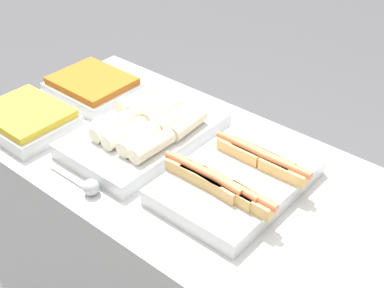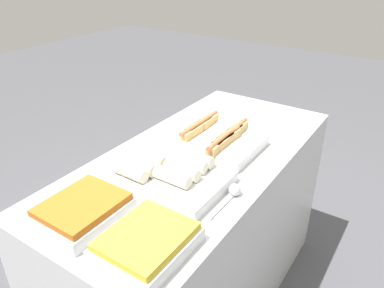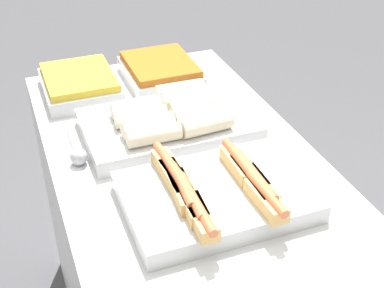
{
  "view_description": "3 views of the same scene",
  "coord_description": "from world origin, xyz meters",
  "px_view_note": "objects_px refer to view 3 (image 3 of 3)",
  "views": [
    {
      "loc": [
        0.77,
        -0.97,
        1.92
      ],
      "look_at": [
        -0.05,
        0.0,
        1.02
      ],
      "focal_mm": 50.0,
      "sensor_mm": 36.0,
      "label": 1
    },
    {
      "loc": [
        -1.25,
        -0.8,
        1.78
      ],
      "look_at": [
        -0.05,
        0.0,
        1.02
      ],
      "focal_mm": 35.0,
      "sensor_mm": 36.0,
      "label": 2
    },
    {
      "loc": [
        1.05,
        -0.42,
        1.79
      ],
      "look_at": [
        -0.05,
        0.0,
        1.02
      ],
      "focal_mm": 50.0,
      "sensor_mm": 36.0,
      "label": 3
    }
  ],
  "objects_px": {
    "tray_hotdogs": "(215,193)",
    "tray_wraps": "(169,122)",
    "tray_side_back": "(160,71)",
    "tray_side_front": "(80,84)",
    "serving_spoon_near": "(78,155)"
  },
  "relations": [
    {
      "from": "tray_wraps",
      "to": "tray_side_front",
      "type": "relative_size",
      "value": 1.72
    },
    {
      "from": "tray_side_back",
      "to": "serving_spoon_near",
      "type": "relative_size",
      "value": 1.41
    },
    {
      "from": "tray_hotdogs",
      "to": "tray_side_back",
      "type": "height_order",
      "value": "tray_hotdogs"
    },
    {
      "from": "tray_hotdogs",
      "to": "tray_side_back",
      "type": "xyz_separation_m",
      "value": [
        -0.71,
        0.09,
        -0.0
      ]
    },
    {
      "from": "tray_side_front",
      "to": "tray_side_back",
      "type": "relative_size",
      "value": 1.0
    },
    {
      "from": "tray_side_front",
      "to": "tray_side_back",
      "type": "height_order",
      "value": "same"
    },
    {
      "from": "tray_hotdogs",
      "to": "tray_side_back",
      "type": "relative_size",
      "value": 1.55
    },
    {
      "from": "tray_hotdogs",
      "to": "tray_side_front",
      "type": "relative_size",
      "value": 1.55
    },
    {
      "from": "tray_side_front",
      "to": "tray_side_back",
      "type": "bearing_deg",
      "value": 90.0
    },
    {
      "from": "tray_hotdogs",
      "to": "tray_wraps",
      "type": "distance_m",
      "value": 0.36
    },
    {
      "from": "serving_spoon_near",
      "to": "tray_side_back",
      "type": "bearing_deg",
      "value": 137.39
    },
    {
      "from": "tray_side_back",
      "to": "tray_hotdogs",
      "type": "bearing_deg",
      "value": -7.24
    },
    {
      "from": "tray_side_back",
      "to": "tray_wraps",
      "type": "bearing_deg",
      "value": -13.68
    },
    {
      "from": "tray_hotdogs",
      "to": "tray_wraps",
      "type": "bearing_deg",
      "value": 179.2
    },
    {
      "from": "tray_wraps",
      "to": "serving_spoon_near",
      "type": "height_order",
      "value": "tray_wraps"
    }
  ]
}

